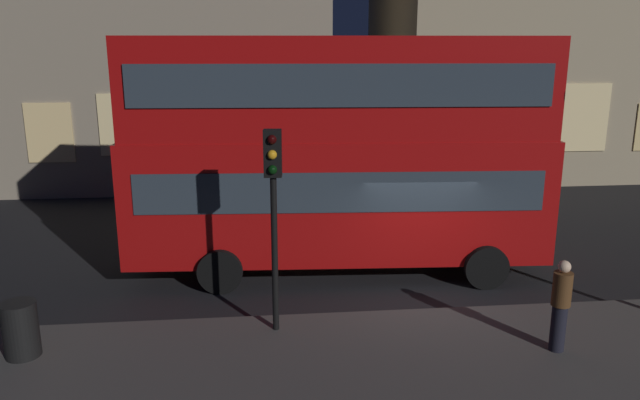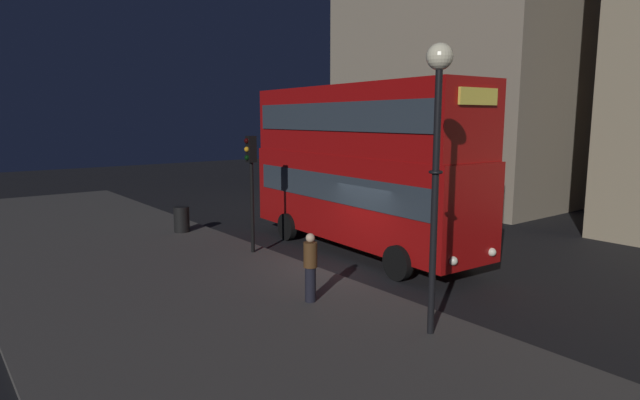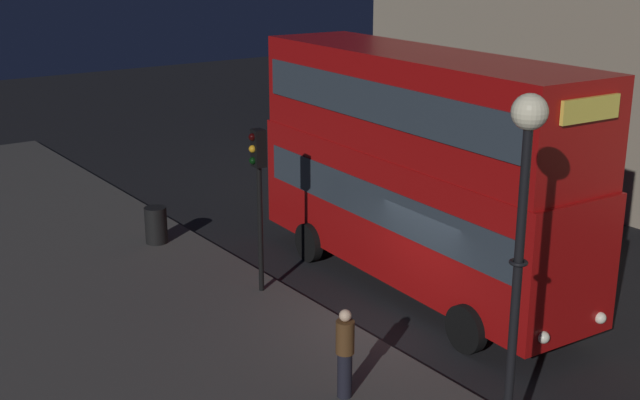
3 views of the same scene
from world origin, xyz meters
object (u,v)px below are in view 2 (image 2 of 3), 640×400
(double_decker_bus, at_px, (359,161))
(traffic_light_near_kerb, at_px, (251,169))
(street_lamp, at_px, (437,123))
(litter_bin, at_px, (182,219))
(pedestrian, at_px, (310,266))

(double_decker_bus, distance_m, traffic_light_near_kerb, 3.67)
(double_decker_bus, distance_m, street_lamp, 7.58)
(litter_bin, bearing_deg, street_lamp, 0.33)
(double_decker_bus, height_order, litter_bin, double_decker_bus)
(pedestrian, height_order, litter_bin, pedestrian)
(traffic_light_near_kerb, relative_size, street_lamp, 0.66)
(street_lamp, height_order, litter_bin, street_lamp)
(pedestrian, bearing_deg, double_decker_bus, -133.12)
(double_decker_bus, bearing_deg, litter_bin, -144.14)
(street_lamp, bearing_deg, double_decker_bus, 149.44)
(traffic_light_near_kerb, bearing_deg, double_decker_bus, 69.50)
(traffic_light_near_kerb, distance_m, street_lamp, 8.18)
(pedestrian, distance_m, litter_bin, 9.47)
(traffic_light_near_kerb, distance_m, pedestrian, 5.48)
(traffic_light_near_kerb, xyz_separation_m, pedestrian, (4.97, -1.32, -1.90))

